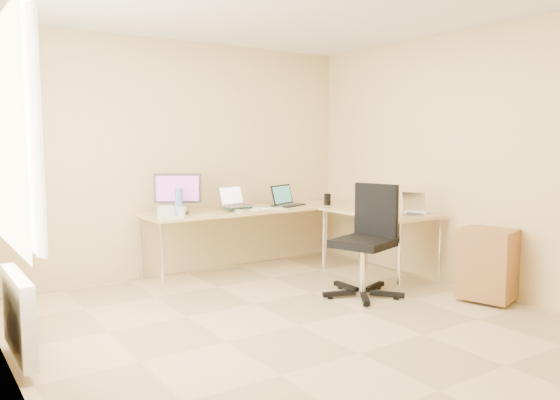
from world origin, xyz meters
TOP-DOWN VIEW (x-y plane):
  - floor at (0.00, 0.00)m, footprint 4.50×4.50m
  - wall_back at (0.00, 2.25)m, footprint 4.50×0.00m
  - wall_left at (-2.10, 0.00)m, footprint 0.00×4.50m
  - wall_right at (2.10, 0.00)m, footprint 0.00×4.50m
  - desk_main at (0.72, 1.85)m, footprint 2.65×0.70m
  - desk_return at (1.70, 0.85)m, footprint 0.70×1.30m
  - monitor at (-0.21, 1.91)m, footprint 0.51×0.40m
  - book_stack at (0.49, 1.86)m, footprint 0.27×0.34m
  - laptop_center at (0.40, 1.73)m, footprint 0.40×0.34m
  - laptop_black at (1.16, 1.82)m, footprint 0.47×0.42m
  - keyboard at (0.71, 1.67)m, footprint 0.46×0.28m
  - mouse at (0.65, 1.55)m, footprint 0.12×0.09m
  - mug at (-0.29, 1.65)m, footprint 0.12×0.12m
  - cd_stack at (0.41, 1.69)m, footprint 0.14×0.14m
  - water_bottle at (-0.27, 1.75)m, footprint 0.09×0.09m
  - papers at (-0.40, 1.70)m, footprint 0.32×0.39m
  - white_box at (-0.31, 1.90)m, footprint 0.30×0.25m
  - desk_fan at (-0.13, 2.05)m, footprint 0.27×0.27m
  - black_cup at (1.57, 1.60)m, footprint 0.10×0.10m
  - laptop_return at (1.81, 0.41)m, footprint 0.37×0.34m
  - office_chair at (1.01, 0.35)m, footprint 0.82×0.82m
  - cabinet at (1.85, -0.43)m, footprint 0.50×0.56m
  - radiator at (-2.03, 0.40)m, footprint 0.09×0.80m
  - window at (-2.05, 0.40)m, footprint 0.10×1.80m

SIDE VIEW (x-z plane):
  - floor at x=0.00m, z-range 0.00..0.00m
  - radiator at x=-2.03m, z-range 0.07..0.62m
  - cabinet at x=1.85m, z-range 0.03..0.69m
  - desk_main at x=0.72m, z-range 0.00..0.73m
  - desk_return at x=1.70m, z-range 0.00..0.73m
  - office_chair at x=1.01m, z-range -0.05..1.05m
  - papers at x=-0.40m, z-range 0.73..0.74m
  - keyboard at x=0.71m, z-range 0.73..0.75m
  - cd_stack at x=0.41m, z-range 0.73..0.76m
  - mouse at x=0.65m, z-range 0.73..0.77m
  - book_stack at x=0.49m, z-range 0.73..0.78m
  - white_box at x=-0.31m, z-range 0.73..0.82m
  - mug at x=-0.29m, z-range 0.73..0.83m
  - black_cup at x=1.57m, z-range 0.73..0.87m
  - laptop_return at x=1.81m, z-range 0.73..0.93m
  - laptop_black at x=1.16m, z-range 0.73..0.98m
  - desk_fan at x=-0.13m, z-range 0.73..1.00m
  - water_bottle at x=-0.27m, z-range 0.73..1.01m
  - laptop_center at x=0.40m, z-range 0.78..1.00m
  - monitor at x=-0.21m, z-range 0.73..1.16m
  - wall_back at x=0.00m, z-range -0.95..3.55m
  - wall_left at x=-2.10m, z-range -0.95..3.55m
  - wall_right at x=2.10m, z-range -0.95..3.55m
  - window at x=-2.05m, z-range 0.85..2.25m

